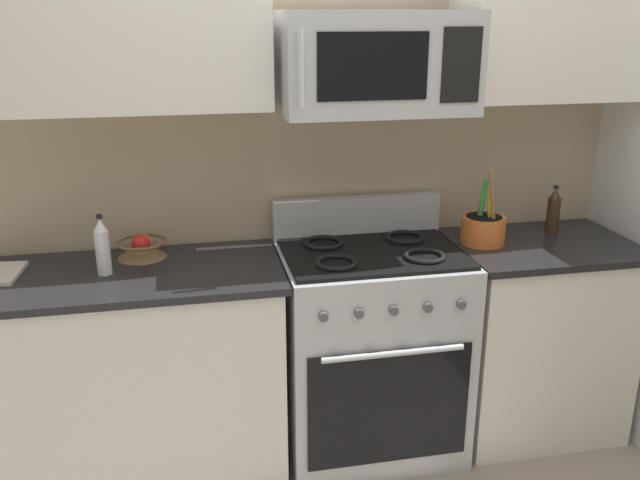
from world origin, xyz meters
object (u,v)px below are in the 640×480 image
(bottle_soy, at_px, (553,211))
(bottle_vinegar, at_px, (102,247))
(range_oven, at_px, (370,348))
(microwave, at_px, (375,62))
(utensil_crock, at_px, (483,228))
(fruit_basket, at_px, (142,247))

(bottle_soy, relative_size, bottle_vinegar, 0.93)
(range_oven, distance_m, microwave, 1.21)
(utensil_crock, height_order, bottle_vinegar, utensil_crock)
(fruit_basket, bearing_deg, microwave, -8.36)
(range_oven, bearing_deg, utensil_crock, 5.09)
(bottle_soy, bearing_deg, range_oven, -171.97)
(microwave, distance_m, fruit_basket, 1.20)
(bottle_soy, bearing_deg, microwave, -173.59)
(range_oven, xyz_separation_m, microwave, (-0.00, 0.03, 1.21))
(bottle_soy, xyz_separation_m, bottle_vinegar, (-1.96, -0.13, 0.01))
(range_oven, distance_m, fruit_basket, 1.07)
(microwave, xyz_separation_m, fruit_basket, (-0.94, 0.14, -0.73))
(range_oven, bearing_deg, fruit_basket, 170.13)
(utensil_crock, bearing_deg, bottle_vinegar, -178.26)
(range_oven, relative_size, bottle_soy, 4.97)
(bottle_soy, distance_m, bottle_vinegar, 1.96)
(utensil_crock, xyz_separation_m, bottle_vinegar, (-1.58, -0.05, 0.04))
(fruit_basket, bearing_deg, utensil_crock, -4.64)
(fruit_basket, distance_m, bottle_soy, 1.82)
(range_oven, distance_m, bottle_vinegar, 1.20)
(fruit_basket, relative_size, bottle_soy, 0.94)
(bottle_soy, bearing_deg, bottle_vinegar, -176.27)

